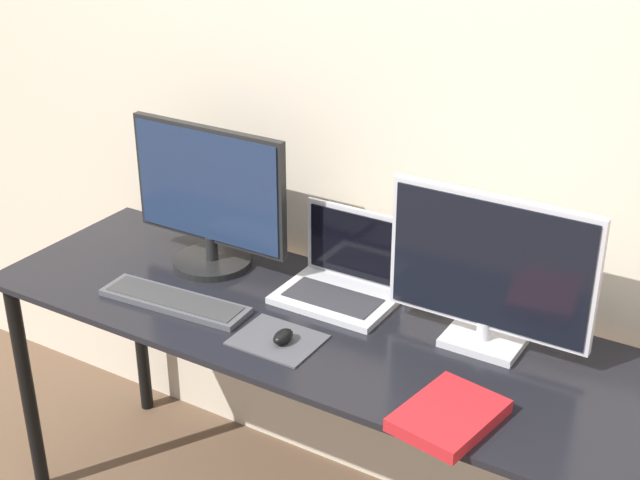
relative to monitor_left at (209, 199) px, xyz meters
name	(u,v)px	position (x,y,z in m)	size (l,w,h in m)	color
wall_back	(379,102)	(0.40, 0.25, 0.28)	(7.00, 0.05, 2.50)	beige
desk	(308,349)	(0.40, -0.12, -0.30)	(1.81, 0.60, 0.76)	black
monitor_left	(209,199)	(0.00, 0.00, 0.00)	(0.51, 0.23, 0.42)	black
monitor_right	(489,271)	(0.84, 0.00, 0.00)	(0.52, 0.13, 0.40)	silver
laptop	(344,276)	(0.42, 0.04, -0.15)	(0.31, 0.23, 0.23)	silver
keyboard	(174,301)	(0.05, -0.24, -0.20)	(0.43, 0.14, 0.02)	#4C4C51
mousepad	(278,340)	(0.40, -0.25, -0.21)	(0.21, 0.17, 0.00)	#47474C
mouse	(283,337)	(0.42, -0.26, -0.19)	(0.04, 0.07, 0.03)	black
book	(449,415)	(0.90, -0.33, -0.19)	(0.21, 0.26, 0.03)	red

